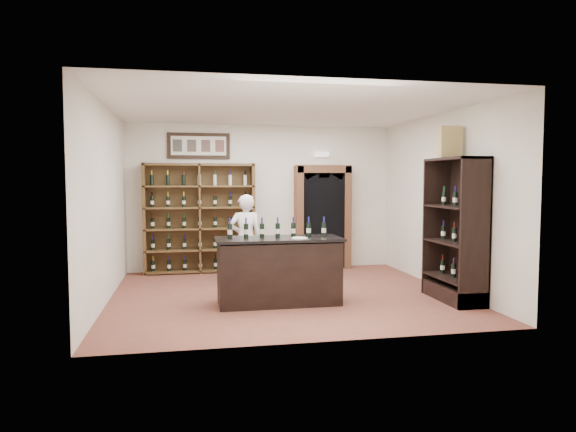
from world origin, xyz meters
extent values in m
plane|color=brown|center=(0.00, 0.00, 0.00)|extent=(5.50, 5.50, 0.00)
plane|color=white|center=(0.00, 0.00, 3.00)|extent=(5.50, 5.50, 0.00)
cube|color=white|center=(0.00, 2.50, 1.50)|extent=(5.50, 0.04, 3.00)
cube|color=white|center=(-2.75, 0.00, 1.50)|extent=(0.04, 5.00, 3.00)
cube|color=white|center=(2.75, 0.00, 1.50)|extent=(0.04, 5.00, 3.00)
cube|color=brown|center=(-1.30, 2.47, 1.10)|extent=(2.20, 0.02, 2.20)
cube|color=brown|center=(-2.37, 2.29, 1.10)|extent=(0.06, 0.38, 2.20)
cube|color=brown|center=(-0.23, 2.29, 1.10)|extent=(0.06, 0.38, 2.20)
cube|color=brown|center=(-1.30, 2.29, 1.10)|extent=(0.04, 0.38, 2.20)
cube|color=brown|center=(-1.30, 2.29, 0.04)|extent=(2.18, 0.38, 0.04)
cube|color=brown|center=(-1.30, 2.29, 0.46)|extent=(2.18, 0.38, 0.04)
cube|color=brown|center=(-1.30, 2.29, 0.89)|extent=(2.18, 0.38, 0.03)
cube|color=brown|center=(-1.30, 2.29, 1.31)|extent=(2.18, 0.38, 0.04)
cube|color=brown|center=(-1.30, 2.29, 1.74)|extent=(2.18, 0.38, 0.04)
cube|color=brown|center=(-1.30, 2.29, 2.16)|extent=(2.18, 0.38, 0.04)
cube|color=black|center=(-1.30, 2.47, 2.55)|extent=(1.25, 0.04, 0.52)
cube|color=black|center=(1.25, 2.34, 1.06)|extent=(0.97, 0.29, 2.05)
cube|color=#AC6942|center=(0.74, 2.32, 1.07)|extent=(0.14, 0.35, 2.15)
cube|color=#AC6942|center=(1.76, 2.32, 1.07)|extent=(0.14, 0.35, 2.15)
cube|color=#AC6942|center=(1.25, 2.32, 2.09)|extent=(1.15, 0.35, 0.16)
cube|color=white|center=(1.25, 2.42, 2.40)|extent=(0.30, 0.10, 0.10)
cube|color=black|center=(-0.20, -0.60, 0.47)|extent=(1.80, 0.70, 0.94)
cube|color=black|center=(-0.20, -0.60, 0.98)|extent=(1.88, 0.78, 0.04)
cylinder|color=black|center=(-0.92, -0.51, 1.10)|extent=(0.07, 0.07, 0.21)
cylinder|color=silver|center=(-0.92, -0.51, 1.09)|extent=(0.07, 0.07, 0.07)
cylinder|color=navy|center=(-0.92, -0.51, 1.25)|extent=(0.03, 0.03, 0.09)
cylinder|color=black|center=(-0.68, -0.51, 1.10)|extent=(0.07, 0.07, 0.21)
cylinder|color=silver|center=(-0.68, -0.51, 1.09)|extent=(0.07, 0.07, 0.07)
cylinder|color=navy|center=(-0.68, -0.51, 1.25)|extent=(0.03, 0.03, 0.09)
cylinder|color=black|center=(-0.44, -0.51, 1.10)|extent=(0.07, 0.07, 0.21)
cylinder|color=silver|center=(-0.44, -0.51, 1.09)|extent=(0.07, 0.07, 0.07)
cylinder|color=navy|center=(-0.44, -0.51, 1.25)|extent=(0.03, 0.03, 0.09)
cylinder|color=black|center=(-0.20, -0.51, 1.10)|extent=(0.07, 0.07, 0.21)
cylinder|color=silver|center=(-0.20, -0.51, 1.09)|extent=(0.07, 0.07, 0.07)
cylinder|color=navy|center=(-0.20, -0.51, 1.25)|extent=(0.03, 0.03, 0.09)
cylinder|color=black|center=(0.04, -0.51, 1.10)|extent=(0.07, 0.07, 0.21)
cylinder|color=silver|center=(0.04, -0.51, 1.09)|extent=(0.07, 0.07, 0.07)
cylinder|color=navy|center=(0.04, -0.51, 1.25)|extent=(0.03, 0.03, 0.09)
cylinder|color=black|center=(0.28, -0.51, 1.10)|extent=(0.07, 0.07, 0.21)
cylinder|color=silver|center=(0.28, -0.51, 1.09)|extent=(0.07, 0.07, 0.07)
cylinder|color=navy|center=(0.28, -0.51, 1.25)|extent=(0.03, 0.03, 0.09)
cylinder|color=black|center=(0.52, -0.51, 1.10)|extent=(0.07, 0.07, 0.21)
cylinder|color=silver|center=(0.52, -0.51, 1.09)|extent=(0.07, 0.07, 0.07)
cylinder|color=navy|center=(0.52, -0.51, 1.25)|extent=(0.03, 0.03, 0.09)
cube|color=black|center=(2.72, -0.90, 1.10)|extent=(0.02, 1.20, 2.20)
cube|color=black|center=(2.49, -1.48, 1.10)|extent=(0.48, 0.04, 2.20)
cube|color=black|center=(2.49, -0.32, 1.10)|extent=(0.48, 0.04, 2.20)
cube|color=black|center=(2.49, -0.90, 2.18)|extent=(0.48, 1.20, 0.04)
cube|color=black|center=(2.49, -0.90, 0.12)|extent=(0.48, 1.20, 0.24)
cube|color=black|center=(2.49, -0.90, 0.35)|extent=(0.48, 1.16, 0.03)
cube|color=black|center=(2.49, -0.90, 0.90)|extent=(0.48, 1.16, 0.03)
cube|color=black|center=(2.49, -0.90, 1.45)|extent=(0.48, 1.16, 0.03)
imported|color=white|center=(-0.52, 1.05, 0.80)|extent=(0.60, 0.41, 1.61)
cylinder|color=silver|center=(0.07, -0.81, 1.01)|extent=(0.24, 0.24, 0.02)
cube|color=tan|center=(2.50, -0.67, 2.45)|extent=(0.36, 0.15, 0.50)
camera|label=1|loc=(-1.52, -8.10, 1.86)|focal=32.00mm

